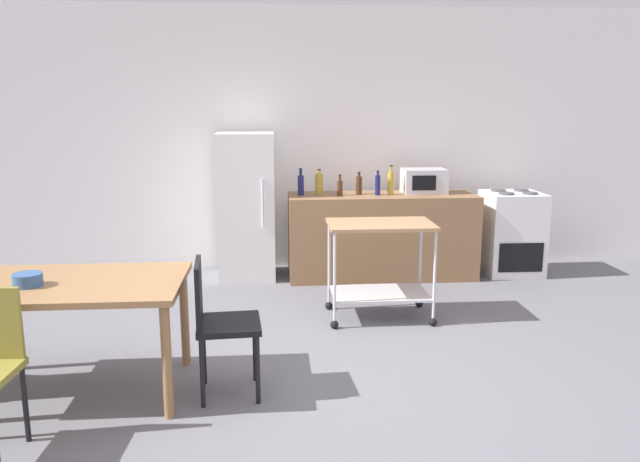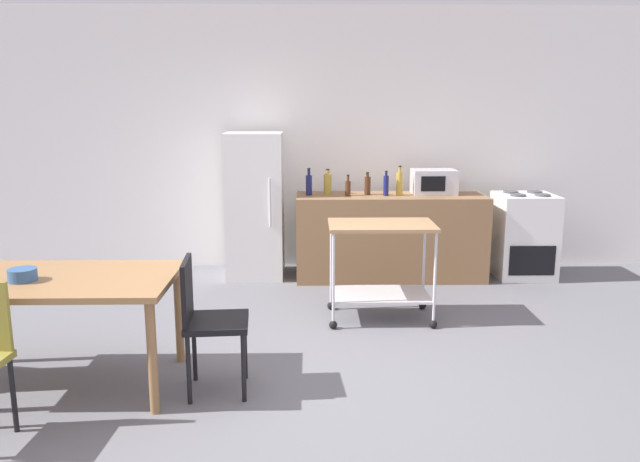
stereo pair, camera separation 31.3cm
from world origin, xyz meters
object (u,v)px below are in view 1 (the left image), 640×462
Objects in this scene: fruit_bowl at (28,280)px; bottle_wine at (378,185)px; stove_oven at (511,233)px; kitchen_cart at (380,254)px; bottle_hot_sauce at (301,184)px; bottle_sparkling_water at (359,185)px; bottle_soy_sauce at (391,183)px; refrigerator at (246,206)px; bottle_soda at (319,183)px; chair_black at (218,318)px; dining_table at (64,294)px; microwave at (424,181)px; bottle_olive_oil at (340,187)px.

bottle_wine is at bearing 45.29° from fruit_bowl.
kitchen_cart is at bearing -141.56° from stove_oven.
kitchen_cart is 5.16× the size of fruit_bowl.
bottle_sparkling_water is at bearing 2.20° from bottle_hot_sauce.
bottle_soy_sauce reaches higher than bottle_sparkling_water.
bottle_soy_sauce is at bearing -4.17° from refrigerator.
refrigerator is at bearing 129.95° from kitchen_cart.
bottle_soy_sauce is at bearing -1.33° from bottle_hot_sauce.
refrigerator is 5.81× the size of bottle_soda.
kitchen_cart is 3.41× the size of bottle_soda.
bottle_sparkling_water is at bearing 48.28° from fruit_bowl.
dining_table is at bearing 79.90° from chair_black.
bottle_wine is at bearing 81.60° from kitchen_cart.
microwave is at bearing -0.56° from refrigerator.
bottle_soda is (1.83, 2.71, 0.34)m from dining_table.
chair_black is 3.40× the size of bottle_wine.
bottle_soy_sauce is 1.76× the size of fruit_bowl.
fruit_bowl is (-2.43, -1.36, 0.22)m from kitchen_cart.
fruit_bowl is (-2.43, -2.73, -0.21)m from bottle_sparkling_water.
microwave is (1.92, -0.02, 0.25)m from refrigerator.
kitchen_cart is at bearing 29.30° from fruit_bowl.
bottle_olive_oil reaches higher than stove_oven.
microwave is at bearing 3.05° from bottle_hot_sauce.
bottle_soda reaches higher than microwave.
stove_oven is at bearing 1.50° from bottle_olive_oil.
bottle_soy_sauce is at bearing 45.17° from dining_table.
fruit_bowl is (-2.22, -2.66, -0.20)m from bottle_olive_oil.
refrigerator is 0.63m from bottle_hot_sauce.
bottle_sparkling_water is at bearing 49.61° from dining_table.
bottle_hot_sauce reaches higher than fruit_bowl.
bottle_soda is at bearing 179.22° from microwave.
refrigerator reaches higher than fruit_bowl.
bottle_olive_oil is (0.41, -0.04, -0.03)m from bottle_hot_sauce.
kitchen_cart is 2.80m from fruit_bowl.
bottle_soda reaches higher than bottle_sparkling_water.
refrigerator is 8.78× the size of fruit_bowl.
bottle_soda reaches higher than kitchen_cart.
bottle_olive_oil is 0.84× the size of bottle_wine.
microwave is at bearing 41.42° from fruit_bowl.
refrigerator is 1.88m from kitchen_cart.
bottle_hot_sauce is 1.34m from microwave.
bottle_hot_sauce is 1.62× the size of fruit_bowl.
stove_oven is at bearing -0.52° from bottle_sparkling_water.
bottle_wine is (0.19, -0.08, 0.01)m from bottle_sparkling_water.
bottle_olive_oil is at bearing -173.06° from microwave.
kitchen_cart is (1.28, 1.38, 0.05)m from chair_black.
dining_table is 1.69× the size of chair_black.
refrigerator is at bearing -5.93° from chair_black.
dining_table is 3.69m from bottle_soy_sauce.
bottle_olive_oil is at bearing -5.79° from bottle_hot_sauce.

